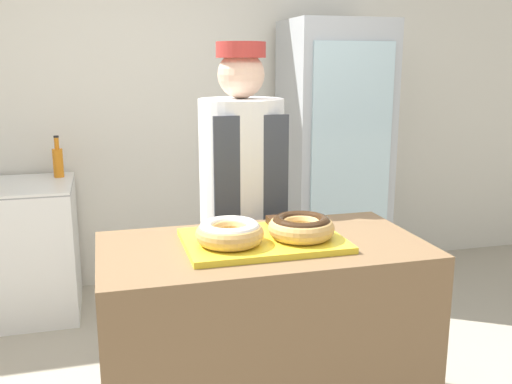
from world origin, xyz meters
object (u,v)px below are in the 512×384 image
Objects in this scene: serving_tray at (263,241)px; brownie_back_left at (225,225)px; bottle_orange at (58,161)px; donut_light_glaze at (230,232)px; brownie_back_right at (280,221)px; donut_chocolate_glaze at (301,226)px; chest_freezer at (5,250)px; beverage_fridge at (333,156)px; baker_person at (242,211)px.

serving_tray is 6.14× the size of brownie_back_left.
brownie_back_left is at bearing -67.26° from bottle_orange.
donut_light_glaze is 0.32m from brownie_back_right.
donut_chocolate_glaze is at bearing 0.00° from donut_light_glaze.
chest_freezer is (-1.08, 1.59, -0.53)m from brownie_back_left.
brownie_back_left is 0.05× the size of beverage_fridge.
chest_freezer is (-1.32, 1.59, -0.53)m from brownie_back_right.
donut_light_glaze is at bearing -162.99° from serving_tray.
donut_light_glaze reaches higher than serving_tray.
bottle_orange reaches higher than brownie_back_left.
beverage_fridge is at bearing 56.95° from donut_light_glaze.
brownie_back_right is at bearing 96.74° from donut_chocolate_glaze.
baker_person is 0.90× the size of beverage_fridge.
chest_freezer is at bearing 139.07° from baker_person.
brownie_back_left is 0.36× the size of bottle_orange.
chest_freezer is 0.66m from bottle_orange.
donut_chocolate_glaze reaches higher than chest_freezer.
bottle_orange is (0.35, 0.17, 0.53)m from chest_freezer.
chest_freezer is at bearing 124.28° from brownie_back_left.
beverage_fridge is (1.13, 1.58, -0.02)m from brownie_back_left.
donut_chocolate_glaze is 2.19m from bottle_orange.
donut_chocolate_glaze reaches higher than brownie_back_left.
bottle_orange is at bearing 116.96° from donut_chocolate_glaze.
bottle_orange is at bearing 112.74° from brownie_back_left.
serving_tray is 0.32× the size of beverage_fridge.
donut_light_glaze is 2.59× the size of brownie_back_left.
bottle_orange is (-1.87, 0.18, 0.02)m from beverage_fridge.
donut_light_glaze is at bearing -107.55° from baker_person.
brownie_back_left is at bearing 128.24° from serving_tray.
bottle_orange is (-0.97, 1.76, 0.00)m from brownie_back_right.
donut_chocolate_glaze is 1.98m from beverage_fridge.
donut_light_glaze is at bearing -96.74° from brownie_back_left.
chest_freezer is at bearing 129.60° from brownie_back_right.
baker_person is at bearing -53.95° from bottle_orange.
donut_light_glaze reaches higher than chest_freezer.
brownie_back_right is (0.23, 0.00, 0.00)m from brownie_back_left.
donut_chocolate_glaze is 0.13× the size of beverage_fridge.
serving_tray is at bearing -120.40° from beverage_fridge.
donut_chocolate_glaze is 0.29× the size of chest_freezer.
donut_light_glaze is 0.19m from brownie_back_left.
baker_person is 1.75m from chest_freezer.
bottle_orange is (-0.99, 1.95, -0.03)m from donut_chocolate_glaze.
serving_tray is 2.18× the size of bottle_orange.
beverage_fridge is at bearing 60.41° from brownie_back_right.
donut_light_glaze is at bearing -123.05° from beverage_fridge.
beverage_fridge is (0.94, 1.10, 0.06)m from baker_person.
brownie_back_left is 0.11× the size of chest_freezer.
brownie_back_right is 2.13m from chest_freezer.
brownie_back_right is (-0.02, 0.19, -0.03)m from donut_chocolate_glaze.
baker_person reaches higher than serving_tray.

